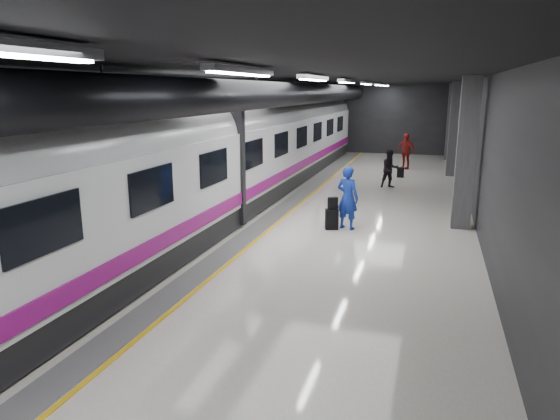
% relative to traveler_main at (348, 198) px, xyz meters
% --- Properties ---
extents(ground, '(40.00, 40.00, 0.00)m').
position_rel_traveler_main_xyz_m(ground, '(-1.26, -0.81, -0.96)').
color(ground, white).
rests_on(ground, ground).
extents(platform_hall, '(10.02, 40.02, 4.51)m').
position_rel_traveler_main_xyz_m(platform_hall, '(-1.54, 0.14, 2.58)').
color(platform_hall, black).
rests_on(platform_hall, ground).
extents(train, '(3.05, 38.00, 4.05)m').
position_rel_traveler_main_xyz_m(train, '(-4.50, -0.81, 1.11)').
color(train, black).
rests_on(train, ground).
extents(traveler_main, '(0.81, 0.67, 1.92)m').
position_rel_traveler_main_xyz_m(traveler_main, '(0.00, 0.00, 0.00)').
color(traveler_main, blue).
rests_on(traveler_main, ground).
extents(suitcase_main, '(0.44, 0.36, 0.62)m').
position_rel_traveler_main_xyz_m(suitcase_main, '(-0.43, -0.20, -0.65)').
color(suitcase_main, black).
rests_on(suitcase_main, ground).
extents(shoulder_bag, '(0.31, 0.28, 0.37)m').
position_rel_traveler_main_xyz_m(shoulder_bag, '(-0.41, -0.19, -0.16)').
color(shoulder_bag, black).
rests_on(shoulder_bag, suitcase_main).
extents(traveler_far_a, '(0.97, 0.89, 1.62)m').
position_rel_traveler_main_xyz_m(traveler_far_a, '(0.65, 7.04, -0.15)').
color(traveler_far_a, black).
rests_on(traveler_far_a, ground).
extents(traveler_far_b, '(1.20, 0.90, 1.89)m').
position_rel_traveler_main_xyz_m(traveler_far_b, '(0.97, 12.66, -0.01)').
color(traveler_far_b, maroon).
rests_on(traveler_far_b, ground).
extents(suitcase_far, '(0.33, 0.22, 0.48)m').
position_rel_traveler_main_xyz_m(suitcase_far, '(0.93, 9.85, -0.72)').
color(suitcase_far, black).
rests_on(suitcase_far, ground).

